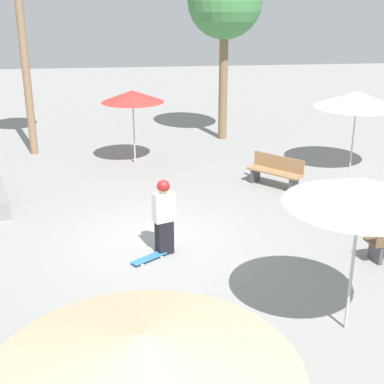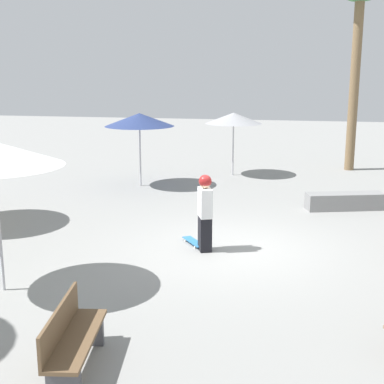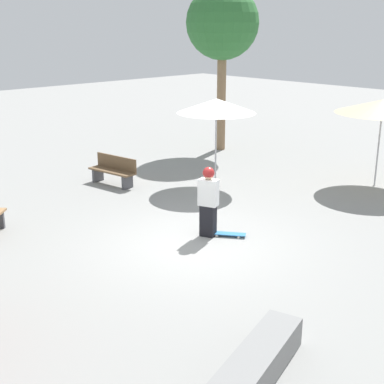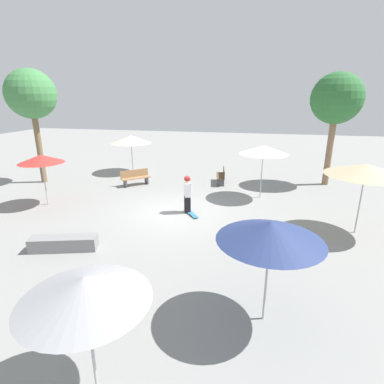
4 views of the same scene
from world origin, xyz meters
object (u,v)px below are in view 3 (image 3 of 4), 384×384
object	(u,v)px
shade_umbrella_tan	(383,106)
palm_tree_left	(222,24)
concrete_ledge	(258,363)
skater_main	(208,199)
shade_umbrella_white	(216,106)
bench_near	(113,171)
skateboard	(228,234)

from	to	relation	value
shade_umbrella_tan	palm_tree_left	xyz separation A→B (m)	(-0.18, -6.49, 2.23)
palm_tree_left	concrete_ledge	bearing A→B (deg)	45.49
skater_main	shade_umbrella_white	distance (m)	4.32
concrete_ledge	bench_near	size ratio (longest dim) A/B	1.31
bench_near	shade_umbrella_tan	distance (m)	8.02
shade_umbrella_white	palm_tree_left	distance (m)	5.27
concrete_ledge	shade_umbrella_white	world-z (taller)	shade_umbrella_white
skater_main	shade_umbrella_tan	size ratio (longest dim) A/B	0.60
shade_umbrella_tan	skateboard	bearing A→B (deg)	-2.72
skateboard	bench_near	world-z (taller)	bench_near
bench_near	palm_tree_left	world-z (taller)	palm_tree_left
skater_main	bench_near	bearing A→B (deg)	148.58
shade_umbrella_tan	palm_tree_left	world-z (taller)	palm_tree_left
skateboard	palm_tree_left	size ratio (longest dim) A/B	0.13
skateboard	palm_tree_left	world-z (taller)	palm_tree_left
shade_umbrella_tan	concrete_ledge	bearing A→B (deg)	19.70
palm_tree_left	skateboard	bearing A→B (deg)	44.52
shade_umbrella_tan	palm_tree_left	bearing A→B (deg)	-91.59
bench_near	shade_umbrella_tan	xyz separation A→B (m)	(-5.57, 5.44, 1.92)
bench_near	skateboard	bearing A→B (deg)	165.32
shade_umbrella_white	concrete_ledge	bearing A→B (deg)	47.55
shade_umbrella_tan	shade_umbrella_white	size ratio (longest dim) A/B	1.05
shade_umbrella_white	palm_tree_left	world-z (taller)	palm_tree_left
skateboard	shade_umbrella_tan	distance (m)	6.54
shade_umbrella_tan	skater_main	bearing A→B (deg)	-5.60
shade_umbrella_tan	palm_tree_left	size ratio (longest dim) A/B	0.45
bench_near	shade_umbrella_white	distance (m)	3.60
skater_main	shade_umbrella_white	bearing A→B (deg)	110.25
palm_tree_left	skater_main	bearing A→B (deg)	41.58
skater_main	concrete_ledge	xyz separation A→B (m)	(3.14, 4.06, -0.64)
skater_main	concrete_ledge	distance (m)	5.17
concrete_ledge	shade_umbrella_white	size ratio (longest dim) A/B	0.84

